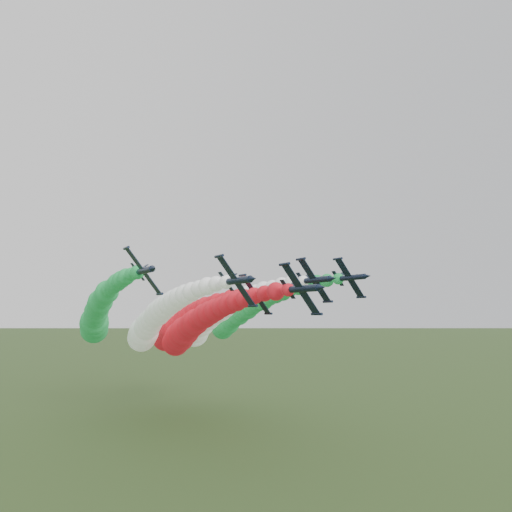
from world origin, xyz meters
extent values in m
plane|color=#3D5726|center=(0.00, 0.00, 0.00)|extent=(3000.00, 3000.00, 0.00)
cylinder|color=black|center=(-6.33, -11.73, 33.48)|extent=(1.53, 8.89, 1.53)
cone|color=black|center=(-6.33, -16.97, 33.48)|extent=(1.39, 1.78, 1.39)
cone|color=black|center=(-6.33, -6.89, 33.48)|extent=(1.39, 0.89, 1.39)
ellipsoid|color=black|center=(-6.02, -13.71, 33.73)|extent=(0.97, 1.86, 1.00)
cube|color=black|center=(-6.45, -11.93, 33.39)|extent=(5.98, 1.88, 7.51)
cylinder|color=black|center=(-9.39, -11.93, 37.11)|extent=(0.61, 2.57, 0.61)
cylinder|color=black|center=(-3.50, -11.93, 29.67)|extent=(0.61, 2.57, 0.61)
cube|color=black|center=(-5.44, -7.98, 34.19)|extent=(1.87, 1.48, 1.52)
cube|color=black|center=(-6.21, -7.98, 33.58)|extent=(2.41, 1.09, 3.01)
sphere|color=red|center=(-6.33, -8.27, 33.48)|extent=(2.14, 2.14, 2.14)
sphere|color=red|center=(-6.31, -4.58, 33.38)|extent=(3.10, 3.10, 3.10)
sphere|color=red|center=(-6.24, -0.89, 33.16)|extent=(2.80, 2.80, 2.80)
sphere|color=red|center=(-6.12, 2.79, 32.86)|extent=(3.03, 3.03, 3.03)
sphere|color=red|center=(-5.96, 6.48, 32.50)|extent=(3.42, 3.42, 3.42)
sphere|color=red|center=(-5.76, 10.17, 32.08)|extent=(3.89, 3.89, 3.89)
sphere|color=red|center=(-5.50, 13.86, 31.60)|extent=(4.14, 4.14, 4.14)
sphere|color=red|center=(-5.21, 17.55, 31.08)|extent=(4.28, 4.28, 4.28)
sphere|color=red|center=(-4.86, 21.24, 30.50)|extent=(4.80, 4.80, 4.80)
sphere|color=red|center=(-4.47, 24.93, 29.88)|extent=(5.19, 5.19, 5.19)
sphere|color=red|center=(-4.04, 28.62, 29.22)|extent=(5.56, 5.56, 5.56)
sphere|color=red|center=(-3.55, 32.31, 28.52)|extent=(5.12, 5.12, 5.12)
sphere|color=red|center=(-3.03, 36.00, 27.78)|extent=(6.20, 6.20, 6.20)
sphere|color=red|center=(-2.45, 39.69, 27.00)|extent=(6.34, 6.34, 6.34)
sphere|color=red|center=(-1.83, 43.37, 26.19)|extent=(6.38, 6.38, 6.38)
sphere|color=red|center=(-1.17, 47.06, 25.34)|extent=(7.45, 7.45, 7.45)
sphere|color=red|center=(-0.46, 50.75, 24.45)|extent=(7.57, 7.57, 7.57)
sphere|color=red|center=(0.30, 54.44, 23.53)|extent=(8.08, 8.08, 8.08)
sphere|color=red|center=(1.10, 58.13, 22.58)|extent=(7.82, 7.82, 7.82)
sphere|color=red|center=(1.95, 61.82, 21.59)|extent=(7.75, 7.75, 7.75)
cylinder|color=black|center=(-14.59, -6.31, 34.76)|extent=(1.53, 8.89, 1.53)
cone|color=black|center=(-14.59, -11.54, 34.76)|extent=(1.39, 1.78, 1.39)
cone|color=black|center=(-14.59, -1.46, 34.76)|extent=(1.39, 0.89, 1.39)
ellipsoid|color=black|center=(-14.28, -8.28, 35.00)|extent=(0.97, 1.86, 1.00)
cube|color=black|center=(-14.70, -6.50, 34.67)|extent=(5.98, 1.88, 7.51)
cylinder|color=black|center=(-17.65, -6.50, 38.39)|extent=(0.61, 2.57, 0.61)
cylinder|color=black|center=(-11.76, -6.50, 30.95)|extent=(0.61, 2.57, 0.61)
cube|color=black|center=(-13.70, -2.55, 35.46)|extent=(1.87, 1.48, 1.52)
cube|color=black|center=(-14.47, -2.55, 34.85)|extent=(2.41, 1.09, 3.01)
sphere|color=white|center=(-14.59, -2.85, 34.76)|extent=(2.22, 2.22, 2.22)
sphere|color=white|center=(-14.57, 0.84, 34.65)|extent=(2.62, 2.62, 2.62)
sphere|color=white|center=(-14.50, 4.53, 34.44)|extent=(3.16, 3.16, 3.16)
sphere|color=white|center=(-14.38, 8.22, 34.14)|extent=(3.13, 3.13, 3.13)
sphere|color=white|center=(-14.22, 11.91, 33.78)|extent=(3.62, 3.62, 3.62)
sphere|color=white|center=(-14.01, 15.60, 33.35)|extent=(4.00, 4.00, 4.00)
sphere|color=white|center=(-13.76, 19.29, 32.88)|extent=(4.28, 4.28, 4.28)
sphere|color=white|center=(-13.46, 22.98, 32.35)|extent=(4.63, 4.63, 4.63)
sphere|color=white|center=(-13.12, 26.66, 31.78)|extent=(4.86, 4.86, 4.86)
sphere|color=white|center=(-12.73, 30.35, 31.16)|extent=(5.19, 5.19, 5.19)
sphere|color=white|center=(-12.29, 34.04, 30.50)|extent=(5.50, 5.50, 5.50)
sphere|color=white|center=(-11.81, 37.73, 29.80)|extent=(5.79, 5.79, 5.79)
sphere|color=white|center=(-11.28, 41.42, 29.06)|extent=(5.35, 5.35, 5.35)
sphere|color=white|center=(-10.71, 45.11, 28.28)|extent=(5.76, 5.76, 5.76)
sphere|color=white|center=(-10.09, 48.80, 27.46)|extent=(6.31, 6.31, 6.31)
sphere|color=white|center=(-9.43, 52.49, 26.61)|extent=(6.69, 6.69, 6.69)
sphere|color=white|center=(-8.71, 56.18, 25.72)|extent=(6.06, 6.06, 6.06)
sphere|color=white|center=(-7.96, 59.87, 24.80)|extent=(8.01, 8.01, 8.01)
sphere|color=white|center=(-7.15, 63.56, 23.85)|extent=(8.07, 8.07, 8.07)
sphere|color=white|center=(-6.31, 67.25, 22.87)|extent=(8.00, 8.00, 8.00)
cylinder|color=black|center=(3.46, -2.10, 35.70)|extent=(1.53, 8.89, 1.53)
cone|color=black|center=(3.46, -7.33, 35.70)|extent=(1.39, 1.78, 1.39)
cone|color=black|center=(3.46, 2.75, 35.70)|extent=(1.39, 0.89, 1.39)
ellipsoid|color=black|center=(3.77, -4.07, 35.94)|extent=(0.97, 1.86, 1.00)
cube|color=black|center=(3.35, -2.29, 35.61)|extent=(5.98, 1.88, 7.51)
cylinder|color=black|center=(0.40, -2.29, 39.32)|extent=(0.61, 2.57, 0.61)
cylinder|color=black|center=(6.29, -2.29, 31.89)|extent=(0.61, 2.57, 0.61)
cube|color=black|center=(4.35, 1.66, 36.40)|extent=(1.87, 1.48, 1.52)
cube|color=black|center=(3.58, 1.66, 35.79)|extent=(2.41, 1.09, 3.01)
sphere|color=white|center=(3.46, 1.36, 35.70)|extent=(2.14, 2.14, 2.14)
sphere|color=white|center=(3.48, 5.05, 35.59)|extent=(2.94, 2.94, 2.94)
sphere|color=white|center=(3.55, 8.74, 35.37)|extent=(3.03, 3.03, 3.03)
sphere|color=white|center=(3.67, 12.43, 35.08)|extent=(2.96, 2.96, 2.96)
sphere|color=white|center=(3.83, 16.12, 34.71)|extent=(3.56, 3.56, 3.56)
sphere|color=white|center=(4.04, 19.81, 34.29)|extent=(3.47, 3.47, 3.47)
sphere|color=white|center=(4.29, 23.50, 33.82)|extent=(4.45, 4.45, 4.45)
sphere|color=white|center=(4.59, 27.19, 33.29)|extent=(3.80, 3.80, 3.80)
sphere|color=white|center=(4.93, 30.88, 32.72)|extent=(4.59, 4.59, 4.59)
sphere|color=white|center=(5.32, 34.56, 32.10)|extent=(4.79, 4.79, 4.79)
sphere|color=white|center=(5.76, 38.25, 31.44)|extent=(5.64, 5.64, 5.64)
sphere|color=white|center=(6.24, 41.94, 30.74)|extent=(6.24, 6.24, 6.24)
sphere|color=white|center=(6.77, 45.63, 30.00)|extent=(6.03, 6.03, 6.03)
sphere|color=white|center=(7.34, 49.32, 29.22)|extent=(6.19, 6.19, 6.19)
sphere|color=white|center=(7.96, 53.01, 28.40)|extent=(6.59, 6.59, 6.59)
sphere|color=white|center=(8.62, 56.70, 27.55)|extent=(6.10, 6.10, 6.10)
sphere|color=white|center=(9.34, 60.39, 26.66)|extent=(7.22, 7.22, 7.22)
sphere|color=white|center=(10.09, 64.08, 25.74)|extent=(6.33, 6.33, 6.33)
sphere|color=white|center=(10.90, 67.77, 24.79)|extent=(8.00, 8.00, 8.00)
sphere|color=white|center=(11.75, 71.46, 23.80)|extent=(8.84, 8.84, 8.84)
cylinder|color=black|center=(-25.03, 7.08, 36.84)|extent=(1.53, 8.89, 1.53)
cone|color=black|center=(-25.03, 1.84, 36.84)|extent=(1.39, 1.78, 1.39)
cone|color=black|center=(-25.03, 11.92, 36.84)|extent=(1.39, 0.89, 1.39)
ellipsoid|color=black|center=(-24.72, 5.10, 37.09)|extent=(0.97, 1.86, 1.00)
cube|color=black|center=(-25.14, 6.88, 36.75)|extent=(5.98, 1.88, 7.51)
cylinder|color=black|center=(-28.09, 6.88, 40.47)|extent=(0.61, 2.57, 0.61)
cylinder|color=black|center=(-22.20, 6.88, 33.03)|extent=(0.61, 2.57, 0.61)
cube|color=black|center=(-24.13, 10.83, 37.55)|extent=(1.87, 1.48, 1.52)
cube|color=black|center=(-24.91, 10.83, 36.93)|extent=(2.41, 1.09, 3.01)
sphere|color=#1B8E3F|center=(-25.03, 10.54, 36.84)|extent=(2.49, 2.49, 2.49)
sphere|color=#1B8E3F|center=(-25.00, 14.23, 36.73)|extent=(2.45, 2.45, 2.45)
sphere|color=#1B8E3F|center=(-24.93, 17.92, 36.52)|extent=(3.16, 3.16, 3.16)
sphere|color=#1B8E3F|center=(-24.82, 21.60, 36.22)|extent=(3.46, 3.46, 3.46)
sphere|color=#1B8E3F|center=(-24.66, 25.29, 35.86)|extent=(3.69, 3.69, 3.69)
sphere|color=#1B8E3F|center=(-24.45, 28.98, 35.44)|extent=(3.48, 3.48, 3.48)
sphere|color=#1B8E3F|center=(-24.20, 32.67, 34.96)|extent=(3.70, 3.70, 3.70)
sphere|color=#1B8E3F|center=(-23.90, 36.36, 34.43)|extent=(5.02, 5.02, 5.02)
sphere|color=#1B8E3F|center=(-23.56, 40.05, 33.86)|extent=(4.80, 4.80, 4.80)
sphere|color=#1B8E3F|center=(-23.17, 43.74, 33.24)|extent=(4.76, 4.76, 4.76)
sphere|color=#1B8E3F|center=(-22.73, 47.43, 32.58)|extent=(5.81, 5.81, 5.81)
sphere|color=#1B8E3F|center=(-22.25, 51.12, 31.88)|extent=(5.73, 5.73, 5.73)
sphere|color=#1B8E3F|center=(-21.72, 54.81, 31.14)|extent=(5.61, 5.61, 5.61)
sphere|color=#1B8E3F|center=(-21.15, 58.50, 30.36)|extent=(6.15, 6.15, 6.15)
sphere|color=#1B8E3F|center=(-20.53, 62.19, 29.55)|extent=(5.88, 5.88, 5.88)
sphere|color=#1B8E3F|center=(-19.86, 65.87, 28.69)|extent=(6.04, 6.04, 6.04)
sphere|color=#1B8E3F|center=(-19.15, 69.56, 27.81)|extent=(7.63, 7.63, 7.63)
sphere|color=#1B8E3F|center=(-18.39, 73.25, 26.89)|extent=(8.13, 8.13, 8.13)
sphere|color=#1B8E3F|center=(-17.59, 76.94, 25.93)|extent=(7.78, 7.78, 7.78)
sphere|color=#1B8E3F|center=(-16.74, 80.63, 24.95)|extent=(8.13, 8.13, 8.13)
cylinder|color=black|center=(15.53, 2.40, 36.82)|extent=(1.53, 8.89, 1.53)
cone|color=black|center=(15.53, -2.84, 36.82)|extent=(1.39, 1.78, 1.39)
cone|color=black|center=(15.53, 7.24, 36.82)|extent=(1.39, 0.89, 1.39)
ellipsoid|color=black|center=(15.84, 0.42, 37.07)|extent=(0.97, 1.86, 1.00)
cube|color=black|center=(15.41, 2.20, 36.73)|extent=(5.98, 1.88, 7.51)
cylinder|color=black|center=(12.47, 2.20, 40.45)|extent=(0.61, 2.57, 0.61)
cylinder|color=black|center=(18.36, 2.20, 33.01)|extent=(0.61, 2.57, 0.61)
cube|color=black|center=(16.42, 6.16, 37.53)|extent=(1.87, 1.48, 1.52)
cube|color=black|center=(15.64, 6.16, 36.92)|extent=(2.41, 1.09, 3.01)
sphere|color=#1B8E3F|center=(15.53, 5.86, 36.82)|extent=(2.37, 2.37, 2.37)
sphere|color=#1B8E3F|center=(15.55, 9.55, 36.72)|extent=(2.85, 2.85, 2.85)
sphere|color=#1B8E3F|center=(15.62, 13.24, 36.50)|extent=(3.33, 3.33, 3.33)
sphere|color=#1B8E3F|center=(15.73, 16.93, 36.20)|extent=(2.97, 2.97, 2.97)
sphere|color=#1B8E3F|center=(15.90, 20.62, 35.84)|extent=(3.84, 3.84, 3.84)
sphere|color=#1B8E3F|center=(16.10, 24.31, 35.42)|extent=(3.52, 3.52, 3.52)
sphere|color=#1B8E3F|center=(16.35, 27.99, 34.94)|extent=(4.34, 4.34, 4.34)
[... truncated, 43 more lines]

